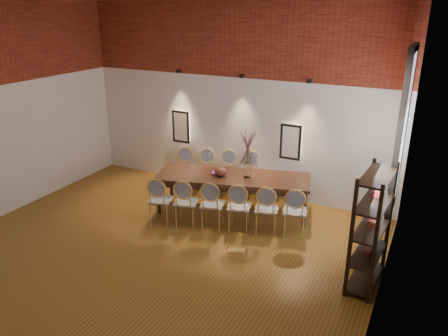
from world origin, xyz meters
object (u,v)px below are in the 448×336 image
at_px(chair_far_a, 183,171).
at_px(bowl, 220,172).
at_px(chair_near_b, 186,202).
at_px(chair_far_c, 228,174).
at_px(shelving_rack, 371,229).
at_px(chair_far_d, 251,176).
at_px(dining_table, 233,193).
at_px(chair_near_d, 239,206).
at_px(chair_near_f, 295,211).
at_px(chair_near_c, 212,204).
at_px(book, 219,173).
at_px(chair_far_b, 205,173).
at_px(chair_near_e, 267,209).
at_px(chair_far_f, 298,179).
at_px(chair_near_a, 161,200).
at_px(chair_far_e, 274,178).
at_px(vase, 247,170).

height_order(chair_far_a, bowl, chair_far_a).
relative_size(chair_near_b, chair_far_c, 1.00).
distance_m(chair_far_c, shelving_rack, 3.84).
xyz_separation_m(chair_far_a, chair_far_d, (1.44, 0.40, 0.00)).
distance_m(dining_table, chair_near_d, 0.81).
bearing_deg(chair_far_a, chair_far_c, 180.00).
relative_size(chair_near_f, bowl, 3.92).
height_order(dining_table, chair_near_f, chair_near_f).
height_order(chair_near_c, bowl, chair_near_c).
height_order(chair_near_c, book, chair_near_c).
distance_m(chair_far_b, bowl, 1.03).
bearing_deg(book, dining_table, 5.44).
distance_m(dining_table, shelving_rack, 3.15).
height_order(chair_near_e, book, chair_near_e).
height_order(chair_far_a, chair_far_b, same).
bearing_deg(chair_near_f, chair_far_f, 90.00).
relative_size(chair_near_b, chair_far_f, 1.00).
distance_m(dining_table, chair_near_a, 1.47).
relative_size(chair_far_d, book, 3.62).
bearing_deg(chair_far_c, chair_near_b, 71.85).
distance_m(chair_near_d, chair_far_e, 1.60).
height_order(chair_near_d, chair_far_a, same).
height_order(chair_far_e, chair_far_f, same).
distance_m(chair_far_c, chair_far_e, 1.00).
bearing_deg(chair_near_d, chair_near_f, -0.00).
xyz_separation_m(chair_near_b, chair_near_e, (1.44, 0.40, 0.00)).
height_order(chair_near_c, chair_far_b, same).
bearing_deg(chair_far_c, chair_far_d, 180.00).
bearing_deg(dining_table, chair_near_d, -71.85).
bearing_deg(vase, chair_near_e, -42.82).
bearing_deg(vase, chair_near_b, -127.95).
bearing_deg(chair_far_f, chair_far_e, 0.00).
relative_size(book, shelving_rack, 0.14).
relative_size(chair_near_b, chair_far_a, 1.00).
bearing_deg(chair_near_f, chair_near_e, 180.00).
xyz_separation_m(chair_near_b, chair_far_b, (-0.41, 1.47, 0.00)).
bearing_deg(chair_near_b, chair_far_e, 45.47).
bearing_deg(chair_near_f, shelving_rack, -48.52).
relative_size(chair_near_c, chair_near_d, 1.00).
xyz_separation_m(chair_near_d, chair_far_d, (-0.41, 1.47, 0.00)).
height_order(vase, book, vase).
xyz_separation_m(chair_near_f, bowl, (-1.63, 0.29, 0.37)).
xyz_separation_m(chair_far_f, book, (-1.30, -1.10, 0.30)).
bearing_deg(book, chair_far_a, 158.86).
height_order(chair_near_f, chair_far_b, same).
bearing_deg(chair_near_e, chair_far_d, 108.15).
bearing_deg(book, shelving_rack, -22.37).
bearing_deg(chair_far_b, book, 122.48).
bearing_deg(chair_near_f, book, 152.22).
bearing_deg(chair_near_e, chair_near_f, -0.00).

